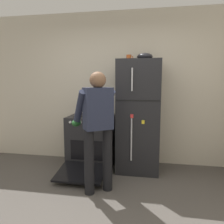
{
  "coord_description": "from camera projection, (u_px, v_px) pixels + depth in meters",
  "views": [
    {
      "loc": [
        0.58,
        -2.04,
        1.47
      ],
      "look_at": [
        -0.03,
        1.32,
        1.0
      ],
      "focal_mm": 35.16,
      "sensor_mm": 36.0,
      "label": 1
    }
  ],
  "objects": [
    {
      "name": "red_pot",
      "position": [
        100.0,
        113.0,
        3.69
      ],
      "size": [
        0.35,
        0.25,
        0.12
      ],
      "color": "#19479E",
      "rests_on": "stove_range"
    },
    {
      "name": "mixing_bowl",
      "position": [
        145.0,
        57.0,
        3.48
      ],
      "size": [
        0.25,
        0.25,
        0.11
      ],
      "primitive_type": "ellipsoid",
      "color": "black",
      "rests_on": "refrigerator"
    },
    {
      "name": "kitchen_wall_back",
      "position": [
        120.0,
        88.0,
        4.0
      ],
      "size": [
        6.0,
        0.1,
        2.7
      ],
      "primitive_type": "cube",
      "color": "beige",
      "rests_on": "ground"
    },
    {
      "name": "coffee_mug",
      "position": [
        129.0,
        58.0,
        3.58
      ],
      "size": [
        0.11,
        0.08,
        0.1
      ],
      "color": "#B24C1E",
      "rests_on": "refrigerator"
    },
    {
      "name": "ground",
      "position": [
        92.0,
        224.0,
        2.29
      ],
      "size": [
        8.0,
        8.0,
        0.0
      ],
      "primitive_type": "plane",
      "color": "#4C4742"
    },
    {
      "name": "refrigerator",
      "position": [
        139.0,
        116.0,
        3.63
      ],
      "size": [
        0.68,
        0.72,
        1.81
      ],
      "color": "black",
      "rests_on": "ground"
    },
    {
      "name": "person_cook",
      "position": [
        97.0,
        122.0,
        2.86
      ],
      "size": [
        0.64,
        0.66,
        1.6
      ],
      "color": "black",
      "rests_on": "ground"
    },
    {
      "name": "stove_range",
      "position": [
        92.0,
        142.0,
        3.82
      ],
      "size": [
        0.76,
        1.21,
        0.9
      ],
      "color": "black",
      "rests_on": "ground"
    }
  ]
}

